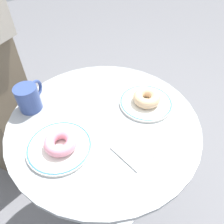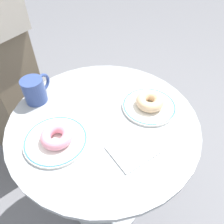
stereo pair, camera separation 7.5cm
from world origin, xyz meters
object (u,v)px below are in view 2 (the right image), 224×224
(cafe_table, at_px, (105,156))
(plate_right, at_px, (149,106))
(donut_pink_frosted, at_px, (57,136))
(paper_napkin, at_px, (132,150))
(donut_glazed, at_px, (150,101))
(coffee_mug, at_px, (35,90))
(plate_left, at_px, (56,140))

(cafe_table, distance_m, plate_right, 0.30)
(donut_pink_frosted, distance_m, paper_napkin, 0.24)
(cafe_table, distance_m, paper_napkin, 0.29)
(plate_right, bearing_deg, cafe_table, 170.94)
(plate_right, height_order, donut_glazed, donut_glazed)
(donut_glazed, distance_m, paper_napkin, 0.21)
(cafe_table, xyz_separation_m, donut_pink_frosted, (-0.17, -0.01, 0.26))
(donut_pink_frosted, distance_m, donut_glazed, 0.35)
(cafe_table, relative_size, coffee_mug, 6.15)
(coffee_mug, bearing_deg, donut_pink_frosted, -90.36)
(paper_napkin, distance_m, coffee_mug, 0.42)
(cafe_table, bearing_deg, plate_right, -9.06)
(plate_right, distance_m, donut_glazed, 0.02)
(donut_pink_frosted, xyz_separation_m, donut_glazed, (0.35, -0.02, 0.00))
(plate_left, relative_size, plate_right, 1.03)
(cafe_table, xyz_separation_m, plate_right, (0.18, -0.03, 0.24))
(plate_right, xyz_separation_m, donut_glazed, (0.00, 0.00, 0.02))
(plate_right, relative_size, donut_pink_frosted, 1.94)
(cafe_table, height_order, coffee_mug, coffee_mug)
(cafe_table, height_order, donut_glazed, donut_glazed)
(plate_left, relative_size, coffee_mug, 1.78)
(plate_left, xyz_separation_m, plate_right, (0.35, -0.02, -0.00))
(cafe_table, distance_m, donut_glazed, 0.32)
(plate_right, height_order, paper_napkin, plate_right)
(plate_left, xyz_separation_m, donut_pink_frosted, (0.01, -0.00, 0.02))
(cafe_table, relative_size, plate_left, 3.44)
(plate_right, height_order, coffee_mug, coffee_mug)
(plate_left, distance_m, plate_right, 0.35)
(donut_glazed, bearing_deg, plate_right, 0.00)
(donut_pink_frosted, bearing_deg, plate_left, 139.72)
(paper_napkin, height_order, coffee_mug, coffee_mug)
(donut_pink_frosted, xyz_separation_m, coffee_mug, (0.00, 0.23, 0.02))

